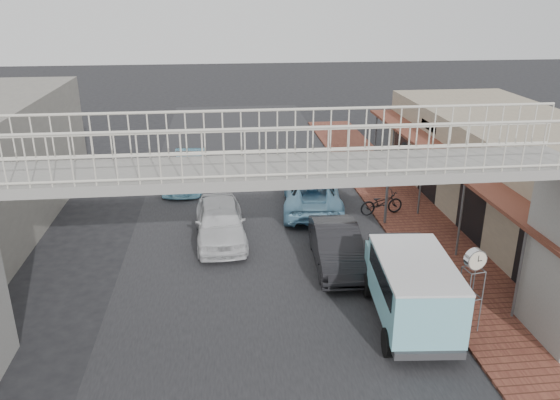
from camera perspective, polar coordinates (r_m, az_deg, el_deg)
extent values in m
plane|color=black|center=(18.27, -1.26, -8.48)|extent=(120.00, 120.00, 0.00)
cube|color=black|center=(18.27, -1.26, -8.47)|extent=(10.00, 60.00, 0.01)
cube|color=brown|center=(22.30, 14.93, -3.44)|extent=(3.00, 40.00, 0.10)
cube|color=gray|center=(24.41, 24.46, 2.38)|extent=(6.00, 18.00, 4.00)
cube|color=brown|center=(22.66, 17.56, 4.37)|extent=(1.80, 18.00, 0.12)
cube|color=silver|center=(25.82, 15.37, 7.46)|extent=(0.08, 2.60, 0.90)
cube|color=#B21914|center=(20.13, 21.89, 3.00)|extent=(0.08, 2.20, 0.80)
cube|color=gray|center=(12.55, 0.18, 3.09)|extent=(14.00, 2.00, 0.24)
cube|color=beige|center=(13.28, -0.28, 7.09)|extent=(14.00, 0.08, 1.10)
cube|color=beige|center=(11.45, 0.72, 4.84)|extent=(14.00, 0.08, 1.10)
imported|color=silver|center=(20.96, -6.28, -2.22)|extent=(2.04, 4.68, 1.57)
imported|color=black|center=(19.04, 5.95, -4.87)|extent=(1.75, 4.46, 1.45)
imported|color=#79B3D3|center=(23.89, 3.38, 0.70)|extent=(3.10, 5.59, 1.48)
imported|color=#79BAD2|center=(27.24, -9.80, 2.84)|extent=(2.24, 4.76, 1.34)
cylinder|color=black|center=(17.51, 9.23, -8.71)|extent=(0.34, 0.81, 0.79)
cylinder|color=black|center=(17.91, 14.82, -8.46)|extent=(0.34, 0.81, 0.79)
cylinder|color=black|center=(14.99, 11.31, -14.41)|extent=(0.34, 0.81, 0.79)
cylinder|color=black|center=(15.46, 17.87, -13.91)|extent=(0.34, 0.81, 0.79)
cube|color=#7ECCDC|center=(15.67, 13.82, -8.92)|extent=(2.21, 3.75, 1.52)
cube|color=#7ECCDC|center=(17.56, 12.06, -6.31)|extent=(1.90, 1.17, 1.01)
cube|color=black|center=(15.47, 13.95, -7.58)|extent=(2.20, 3.08, 0.56)
cube|color=silver|center=(15.30, 14.07, -6.35)|extent=(2.24, 3.76, 0.07)
imported|color=black|center=(23.54, 10.56, -0.30)|extent=(2.00, 0.99, 1.01)
imported|color=black|center=(27.94, 11.14, 3.19)|extent=(1.96, 0.99, 1.13)
cylinder|color=#59595B|center=(16.21, 18.12, -9.54)|extent=(0.04, 0.04, 1.86)
cylinder|color=#59595B|center=(16.45, 19.41, -9.25)|extent=(0.04, 0.04, 1.86)
cylinder|color=#59595B|center=(15.91, 18.99, -10.28)|extent=(0.04, 0.04, 1.86)
cylinder|color=#59595B|center=(16.15, 20.31, -9.97)|extent=(0.04, 0.04, 1.86)
cylinder|color=silver|center=(15.61, 19.74, -5.83)|extent=(0.63, 0.31, 0.60)
cylinder|color=beige|center=(15.53, 19.97, -6.00)|extent=(0.53, 0.11, 0.53)
cylinder|color=beige|center=(15.69, 19.51, -5.66)|extent=(0.53, 0.11, 0.53)
cylinder|color=#59595B|center=(22.29, 11.17, 1.46)|extent=(0.11, 0.11, 3.20)
cube|color=black|center=(21.91, 11.41, 4.30)|extent=(1.33, 0.14, 0.99)
cone|color=black|center=(22.26, 13.68, 4.37)|extent=(0.73, 1.25, 1.22)
cube|color=white|center=(21.87, 11.30, 4.12)|extent=(0.88, 0.06, 0.66)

